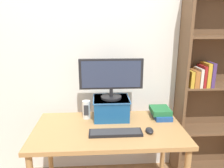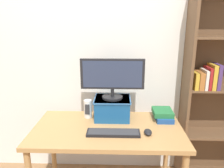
# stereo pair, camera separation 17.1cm
# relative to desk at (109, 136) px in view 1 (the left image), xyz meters

# --- Properties ---
(back_wall) EXTENTS (7.00, 0.08, 2.60)m
(back_wall) POSITION_rel_desk_xyz_m (0.00, 0.54, 0.64)
(back_wall) COLOR silver
(back_wall) RESTS_ON ground_plane
(desk) EXTENTS (1.32, 0.72, 0.74)m
(desk) POSITION_rel_desk_xyz_m (0.00, 0.00, 0.00)
(desk) COLOR #B7844C
(desk) RESTS_ON ground_plane
(bookshelf_unit) EXTENTS (0.77, 0.28, 1.99)m
(bookshelf_unit) POSITION_rel_desk_xyz_m (1.12, 0.39, 0.35)
(bookshelf_unit) COLOR brown
(bookshelf_unit) RESTS_ON ground_plane
(riser_box) EXTENTS (0.35, 0.30, 0.20)m
(riser_box) POSITION_rel_desk_xyz_m (0.04, 0.21, 0.19)
(riser_box) COLOR #195189
(riser_box) RESTS_ON desk
(computer_monitor) EXTENTS (0.59, 0.20, 0.38)m
(computer_monitor) POSITION_rel_desk_xyz_m (0.04, 0.21, 0.50)
(computer_monitor) COLOR black
(computer_monitor) RESTS_ON riser_box
(keyboard) EXTENTS (0.44, 0.13, 0.02)m
(keyboard) POSITION_rel_desk_xyz_m (0.05, -0.12, 0.09)
(keyboard) COLOR black
(keyboard) RESTS_ON desk
(computer_mouse) EXTENTS (0.06, 0.10, 0.04)m
(computer_mouse) POSITION_rel_desk_xyz_m (0.34, -0.11, 0.10)
(computer_mouse) COLOR black
(computer_mouse) RESTS_ON desk
(book_stack) EXTENTS (0.18, 0.26, 0.09)m
(book_stack) POSITION_rel_desk_xyz_m (0.52, 0.20, 0.13)
(book_stack) COLOR navy
(book_stack) RESTS_ON desk
(desk_speaker) EXTENTS (0.08, 0.08, 0.18)m
(desk_speaker) POSITION_rel_desk_xyz_m (-0.20, 0.21, 0.17)
(desk_speaker) COLOR silver
(desk_speaker) RESTS_ON desk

